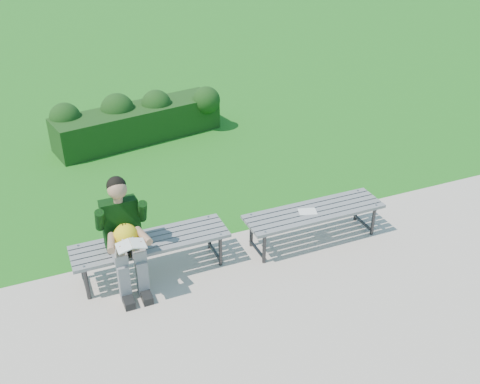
{
  "coord_description": "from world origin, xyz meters",
  "views": [
    {
      "loc": [
        -1.93,
        -5.42,
        3.95
      ],
      "look_at": [
        0.28,
        -0.21,
        0.76
      ],
      "focal_mm": 40.0,
      "sensor_mm": 36.0,
      "label": 1
    }
  ],
  "objects_px": {
    "hedge": "(137,118)",
    "seated_boy": "(124,232)",
    "bench_left": "(151,244)",
    "bench_right": "(314,214)",
    "paper_sheet": "(308,212)"
  },
  "relations": [
    {
      "from": "seated_boy",
      "to": "bench_right",
      "type": "bearing_deg",
      "value": -1.45
    },
    {
      "from": "bench_left",
      "to": "bench_right",
      "type": "bearing_deg",
      "value": -4.41
    },
    {
      "from": "bench_left",
      "to": "paper_sheet",
      "type": "height_order",
      "value": "bench_left"
    },
    {
      "from": "bench_left",
      "to": "seated_boy",
      "type": "xyz_separation_m",
      "value": [
        -0.3,
        -0.1,
        0.3
      ]
    },
    {
      "from": "hedge",
      "to": "paper_sheet",
      "type": "height_order",
      "value": "hedge"
    },
    {
      "from": "hedge",
      "to": "seated_boy",
      "type": "bearing_deg",
      "value": -104.99
    },
    {
      "from": "paper_sheet",
      "to": "seated_boy",
      "type": "bearing_deg",
      "value": 178.48
    },
    {
      "from": "hedge",
      "to": "bench_right",
      "type": "relative_size",
      "value": 1.74
    },
    {
      "from": "bench_left",
      "to": "bench_right",
      "type": "relative_size",
      "value": 1.0
    },
    {
      "from": "seated_boy",
      "to": "paper_sheet",
      "type": "distance_m",
      "value": 2.27
    },
    {
      "from": "bench_right",
      "to": "seated_boy",
      "type": "height_order",
      "value": "seated_boy"
    },
    {
      "from": "hedge",
      "to": "paper_sheet",
      "type": "relative_size",
      "value": 12.24
    },
    {
      "from": "bench_left",
      "to": "bench_right",
      "type": "distance_m",
      "value": 2.07
    },
    {
      "from": "hedge",
      "to": "paper_sheet",
      "type": "distance_m",
      "value": 4.28
    },
    {
      "from": "hedge",
      "to": "paper_sheet",
      "type": "xyz_separation_m",
      "value": [
        1.17,
        -4.12,
        0.08
      ]
    }
  ]
}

